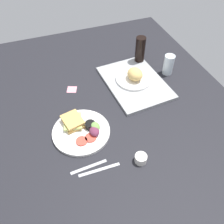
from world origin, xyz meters
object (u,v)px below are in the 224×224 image
Objects in this scene: drinking_glass at (168,65)px; sticky_note at (72,89)px; fork at (89,167)px; knife at (99,170)px; serving_tray at (135,82)px; espresso_cup at (141,159)px; bread_plate_near at (134,76)px; plate_with_salad at (82,129)px; soda_bottle at (140,50)px.

sticky_note is at bearing -95.14° from drinking_glass.
drinking_glass is at bearing 32.79° from fork.
knife reaches higher than sticky_note.
serving_tray is 8.04× the size of espresso_cup.
knife is at bearing -50.84° from drinking_glass.
fork is at bearing -43.17° from serving_tray.
drinking_glass reaches higher than espresso_cup.
fork reaches higher than sticky_note.
fork is (46.82, -42.85, -4.18)cm from bread_plate_near.
soda_bottle reaches higher than plate_with_salad.
drinking_glass is 68.66cm from espresso_cup.
drinking_glass is at bearing 140.71° from espresso_cup.
soda_bottle reaches higher than knife.
fork is at bearing -42.47° from bread_plate_near.
bread_plate_near reaches higher than serving_tray.
plate_with_salad reaches higher than espresso_cup.
espresso_cup is at bearing -15.51° from fork.
drinking_glass is (-2.28, 23.71, 5.61)cm from serving_tray.
plate_with_salad is at bearing 95.32° from knife.
bread_plate_near is 0.76× the size of plate_with_salad.
bread_plate_near reaches higher than plate_with_salad.
soda_bottle is 0.96× the size of knife.
sticky_note is at bearing 90.28° from knife.
serving_tray reaches higher than fork.
bread_plate_near is 1.15× the size of knife.
drinking_glass is at bearing 35.18° from soda_bottle.
soda_bottle reaches higher than serving_tray.
espresso_cup is (50.75, -19.67, 1.20)cm from serving_tray.
knife is (49.82, -38.85, -4.18)cm from bread_plate_near.
knife is (-2.14, -19.12, -1.75)cm from espresso_cup.
serving_tray is 8.04× the size of sticky_note.
serving_tray reaches higher than knife.
bread_plate_near reaches higher than knife.
serving_tray is 62.19cm from knife.
bread_plate_near is 3.91× the size of espresso_cup.
bread_plate_near is 55.63cm from espresso_cup.
bread_plate_near is at bearing 177.06° from serving_tray.
fork is (20.66, -2.41, -1.44)cm from plate_with_salad.
drinking_glass reaches higher than plate_with_salad.
espresso_cup is 1.00× the size of sticky_note.
knife is at bearing -37.95° from bread_plate_near.
soda_bottle is at bearing -144.82° from drinking_glass.
espresso_cup is (51.96, -19.73, -2.43)cm from bread_plate_near.
drinking_glass is 80.84cm from knife.
sticky_note is (-32.76, 2.77, -1.63)cm from plate_with_salad.
soda_bottle reaches higher than bread_plate_near.
drinking_glass is 2.29× the size of sticky_note.
knife is (48.61, -38.79, -0.55)cm from serving_tray.
espresso_cup is at bearing -21.19° from serving_tray.
plate_with_salad is 23.75cm from knife.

